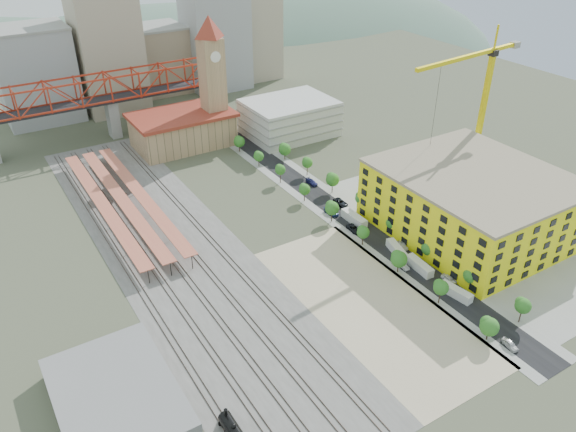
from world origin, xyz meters
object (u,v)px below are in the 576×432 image
tower_crane (480,91)px  site_trailer_c (396,250)px  car_0 (510,345)px  site_trailer_a (456,292)px  site_trailer_b (420,266)px  clock_tower (212,69)px  site_trailer_d (354,219)px  construction_building (472,202)px

tower_crane → site_trailer_c: tower_crane is taller
car_0 → site_trailer_a: bearing=90.9°
site_trailer_b → car_0: bearing=-91.6°
clock_tower → tower_crane: size_ratio=1.01×
car_0 → site_trailer_d: bearing=97.0°
site_trailer_b → tower_crane: bearing=35.3°
construction_building → site_trailer_a: construction_building is taller
tower_crane → site_trailer_a: bearing=-138.8°
clock_tower → construction_building: clock_tower is taller
site_trailer_c → site_trailer_b: bearing=-75.5°
site_trailer_b → construction_building: bearing=19.5°
tower_crane → site_trailer_a: size_ratio=5.96×
construction_building → site_trailer_a: bearing=-142.1°
tower_crane → site_trailer_d: size_ratio=5.23×
construction_building → site_trailer_d: (-26.00, 21.05, -8.06)m
tower_crane → car_0: 87.35m
clock_tower → site_trailer_d: bearing=-84.2°
tower_crane → site_trailer_d: tower_crane is taller
site_trailer_c → site_trailer_d: (0.00, 19.15, 0.18)m
clock_tower → construction_building: (34.00, -99.99, -19.29)m
tower_crane → site_trailer_a: (-49.56, -43.34, -30.73)m
construction_building → tower_crane: bearing=44.4°
site_trailer_a → site_trailer_c: bearing=80.9°
site_trailer_c → car_0: 41.34m
site_trailer_b → site_trailer_c: 9.21m
tower_crane → car_0: size_ratio=11.77×
clock_tower → site_trailer_b: clock_tower is taller
site_trailer_a → tower_crane: bearing=32.0°
clock_tower → site_trailer_c: clock_tower is taller
construction_building → car_0: (-29.00, -39.33, -8.66)m
tower_crane → site_trailer_b: 65.74m
construction_building → site_trailer_a: (-26.00, -20.25, -8.22)m
tower_crane → site_trailer_c: 62.05m
clock_tower → site_trailer_d: (8.00, -78.95, -27.34)m
site_trailer_b → car_0: size_ratio=2.07×
site_trailer_c → site_trailer_d: 19.15m
site_trailer_c → site_trailer_d: size_ratio=0.87×
site_trailer_b → clock_tower: bearing=98.1°
site_trailer_a → car_0: size_ratio=1.98×
tower_crane → site_trailer_d: (-49.56, -2.04, -30.56)m
construction_building → site_trailer_c: 27.34m
construction_building → site_trailer_b: 28.22m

